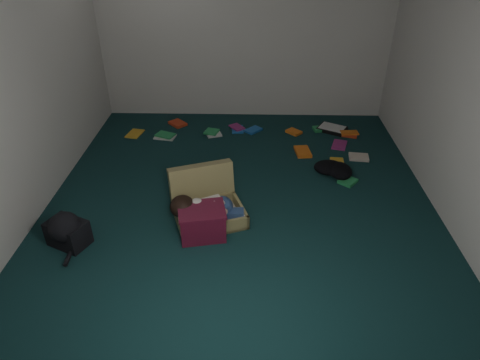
{
  "coord_description": "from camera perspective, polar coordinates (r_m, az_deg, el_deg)",
  "views": [
    {
      "loc": [
        0.09,
        -3.69,
        2.59
      ],
      "look_at": [
        0.0,
        -0.15,
        0.35
      ],
      "focal_mm": 32.0,
      "sensor_mm": 36.0,
      "label": 1
    }
  ],
  "objects": [
    {
      "name": "wall_back",
      "position": [
        6.08,
        0.62,
        20.06
      ],
      "size": [
        4.5,
        0.0,
        4.5
      ],
      "primitive_type": "plane",
      "rotation": [
        1.57,
        0.0,
        0.0
      ],
      "color": "silver",
      "rests_on": "ground"
    },
    {
      "name": "person",
      "position": [
        4.08,
        -4.51,
        -3.95
      ],
      "size": [
        0.72,
        0.37,
        0.29
      ],
      "rotation": [
        0.0,
        0.0,
        0.35
      ],
      "color": "silver",
      "rests_on": "suitcase"
    },
    {
      "name": "wall_front",
      "position": [
        1.94,
        -1.62,
        -9.49
      ],
      "size": [
        4.5,
        0.0,
        4.5
      ],
      "primitive_type": "plane",
      "rotation": [
        -1.57,
        0.0,
        0.0
      ],
      "color": "silver",
      "rests_on": "ground"
    },
    {
      "name": "clothing_pile",
      "position": [
        5.12,
        13.07,
        1.82
      ],
      "size": [
        0.47,
        0.42,
        0.13
      ],
      "primitive_type": null,
      "rotation": [
        0.0,
        0.0,
        -0.29
      ],
      "color": "black",
      "rests_on": "floor"
    },
    {
      "name": "maroon_bin",
      "position": [
        3.99,
        -5.06,
        -5.61
      ],
      "size": [
        0.48,
        0.41,
        0.29
      ],
      "rotation": [
        0.0,
        0.0,
        0.19
      ],
      "color": "#571126",
      "rests_on": "floor"
    },
    {
      "name": "book_scatter",
      "position": [
        5.69,
        4.15,
        5.25
      ],
      "size": [
        3.15,
        1.75,
        0.02
      ],
      "color": "gold",
      "rests_on": "floor"
    },
    {
      "name": "backpack",
      "position": [
        4.19,
        -21.98,
        -6.46
      ],
      "size": [
        0.54,
        0.5,
        0.26
      ],
      "primitive_type": null,
      "rotation": [
        0.0,
        0.0,
        -0.43
      ],
      "color": "black",
      "rests_on": "floor"
    },
    {
      "name": "wall_right",
      "position": [
        4.35,
        28.01,
        11.34
      ],
      "size": [
        0.0,
        4.5,
        4.5
      ],
      "primitive_type": "plane",
      "rotation": [
        1.57,
        0.0,
        -1.57
      ],
      "color": "silver",
      "rests_on": "ground"
    },
    {
      "name": "wall_left",
      "position": [
        4.43,
        -27.38,
        11.85
      ],
      "size": [
        0.0,
        4.5,
        4.5
      ],
      "primitive_type": "plane",
      "rotation": [
        1.57,
        0.0,
        1.57
      ],
      "color": "silver",
      "rests_on": "ground"
    },
    {
      "name": "suitcase",
      "position": [
        4.24,
        -4.47,
        -3.05
      ],
      "size": [
        0.82,
        0.81,
        0.48
      ],
      "rotation": [
        0.0,
        0.0,
        0.35
      ],
      "color": "#998C54",
      "rests_on": "floor"
    },
    {
      "name": "floor",
      "position": [
        4.51,
        0.05,
        -2.74
      ],
      "size": [
        4.5,
        4.5,
        0.0
      ],
      "primitive_type": "plane",
      "color": "#102E2F",
      "rests_on": "ground"
    },
    {
      "name": "paper_tray",
      "position": [
        6.1,
        12.17,
        6.7
      ],
      "size": [
        0.45,
        0.42,
        0.05
      ],
      "rotation": [
        0.0,
        0.0,
        -0.51
      ],
      "color": "black",
      "rests_on": "floor"
    }
  ]
}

